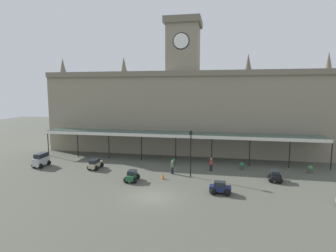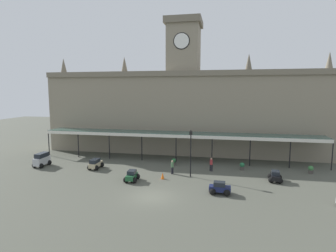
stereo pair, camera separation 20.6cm
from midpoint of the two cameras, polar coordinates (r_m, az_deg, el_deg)
ground_plane at (r=26.68m, az=-3.06°, el=-14.40°), size 140.00×140.00×0.00m
station_building at (r=44.28m, az=3.34°, el=3.54°), size 43.76×6.62×20.82m
entrance_canopy at (r=39.19m, az=2.15°, el=-1.63°), size 39.62×3.26×3.95m
car_beige_estate at (r=36.62m, az=-14.60°, el=-7.66°), size 1.55×2.26×1.27m
car_black_sedan at (r=32.89m, az=21.46°, el=-9.76°), size 1.63×2.12×1.19m
car_silver_van at (r=40.02m, az=-24.51°, el=-6.46°), size 1.59×2.40×1.77m
car_green_sedan at (r=31.06m, az=-7.32°, el=-10.31°), size 1.58×2.08×1.19m
car_navy_sedan at (r=27.64m, az=10.88°, el=-12.62°), size 2.07×1.55×1.19m
pedestrian_near_entrance at (r=33.22m, az=1.08°, el=-8.35°), size 0.34×0.38×1.67m
pedestrian_beside_cars at (r=34.74m, az=9.09°, el=-7.74°), size 0.37×0.34×1.67m
victorian_lamppost at (r=31.68m, az=4.91°, el=-4.59°), size 0.30×0.30×5.47m
traffic_cone at (r=31.52m, az=-0.93°, el=-10.25°), size 0.40×0.40×0.73m
planter_by_canopy at (r=36.12m, az=15.23°, el=-8.01°), size 0.60×0.60×0.96m
planter_forecourt_centre at (r=37.61m, az=27.56°, el=-7.99°), size 0.60×0.60×0.96m
planter_near_kerb at (r=36.94m, az=1.34°, el=-7.42°), size 0.60×0.60×0.96m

